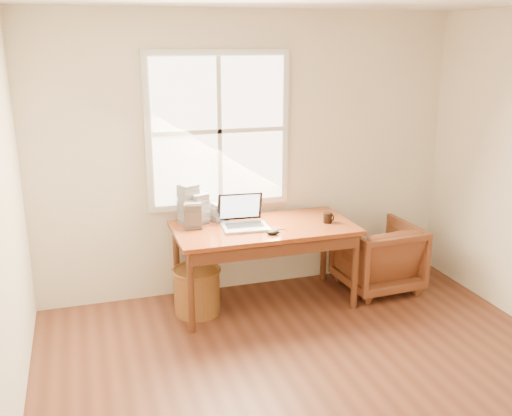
# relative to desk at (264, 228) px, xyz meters

# --- Properties ---
(room_shell) EXTENTS (4.04, 4.54, 2.64)m
(room_shell) POSITION_rel_desk_xyz_m (-0.02, -1.64, 0.59)
(room_shell) COLOR brown
(room_shell) RESTS_ON ground
(desk) EXTENTS (1.60, 0.80, 0.04)m
(desk) POSITION_rel_desk_xyz_m (0.00, 0.00, 0.00)
(desk) COLOR brown
(desk) RESTS_ON room_shell
(armchair) EXTENTS (0.73, 0.75, 0.65)m
(armchair) POSITION_rel_desk_xyz_m (1.15, 0.00, -0.40)
(armchair) COLOR brown
(armchair) RESTS_ON room_shell
(wicker_stool) EXTENTS (0.53, 0.53, 0.40)m
(wicker_stool) POSITION_rel_desk_xyz_m (-0.62, 0.00, -0.53)
(wicker_stool) COLOR brown
(wicker_stool) RESTS_ON room_shell
(laptop) EXTENTS (0.41, 0.43, 0.29)m
(laptop) POSITION_rel_desk_xyz_m (-0.18, -0.02, 0.16)
(laptop) COLOR #AAADB1
(laptop) RESTS_ON desk
(mouse) EXTENTS (0.12, 0.09, 0.04)m
(mouse) POSITION_rel_desk_xyz_m (-0.00, -0.25, 0.04)
(mouse) COLOR black
(mouse) RESTS_ON desk
(coffee_mug) EXTENTS (0.10, 0.10, 0.09)m
(coffee_mug) POSITION_rel_desk_xyz_m (0.57, -0.08, 0.07)
(coffee_mug) COLOR black
(coffee_mug) RESTS_ON desk
(cd_stack_a) EXTENTS (0.18, 0.17, 0.28)m
(cd_stack_a) POSITION_rel_desk_xyz_m (-0.53, 0.24, 0.16)
(cd_stack_a) COLOR silver
(cd_stack_a) RESTS_ON desk
(cd_stack_b) EXTENTS (0.16, 0.14, 0.23)m
(cd_stack_b) POSITION_rel_desk_xyz_m (-0.61, 0.14, 0.13)
(cd_stack_b) COLOR #29292F
(cd_stack_b) RESTS_ON desk
(cd_stack_c) EXTENTS (0.20, 0.19, 0.36)m
(cd_stack_c) POSITION_rel_desk_xyz_m (-0.62, 0.28, 0.20)
(cd_stack_c) COLOR #AAACB8
(cd_stack_c) RESTS_ON desk
(cd_stack_d) EXTENTS (0.16, 0.15, 0.17)m
(cd_stack_d) POSITION_rel_desk_xyz_m (-0.34, 0.25, 0.10)
(cd_stack_d) COLOR silver
(cd_stack_d) RESTS_ON desk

